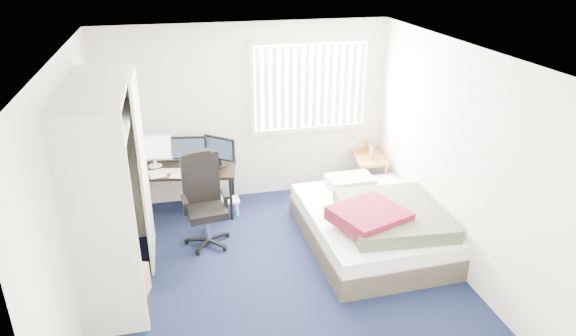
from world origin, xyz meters
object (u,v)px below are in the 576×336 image
at_px(desk, 186,165).
at_px(bed, 373,224).
at_px(nightstand, 368,158).
at_px(office_chair, 205,209).

distance_m(desk, bed, 2.60).
distance_m(nightstand, bed, 1.59).
height_order(office_chair, nightstand, office_chair).
height_order(office_chair, bed, office_chair).
distance_m(desk, nightstand, 2.65).
relative_size(office_chair, nightstand, 1.31).
bearing_deg(nightstand, desk, -177.98).
xyz_separation_m(office_chair, bed, (1.99, -0.56, -0.16)).
bearing_deg(nightstand, bed, -108.03).
bearing_deg(office_chair, nightstand, 20.72).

